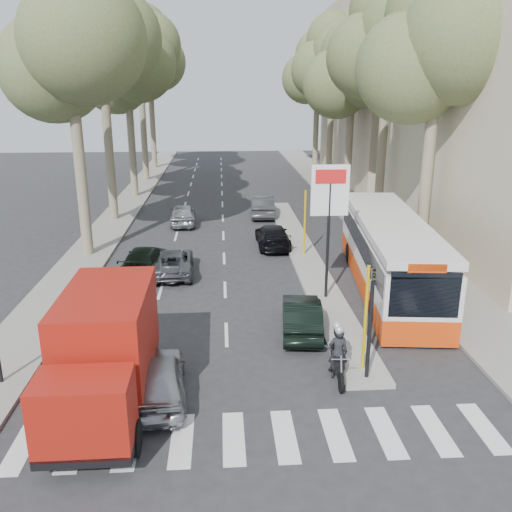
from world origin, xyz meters
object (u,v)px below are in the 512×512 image
at_px(red_truck, 105,351).
at_px(motorcycle, 337,352).
at_px(city_bus, 389,252).
at_px(dark_hatchback, 302,315).
at_px(silver_hatchback, 158,378).

height_order(red_truck, motorcycle, red_truck).
bearing_deg(city_bus, dark_hatchback, -130.06).
relative_size(red_truck, city_bus, 0.49).
distance_m(red_truck, motorcycle, 6.78).
height_order(city_bus, motorcycle, city_bus).
relative_size(silver_hatchback, motorcycle, 1.83).
distance_m(city_bus, motorcycle, 8.34).
bearing_deg(dark_hatchback, motorcycle, 106.94).
relative_size(silver_hatchback, city_bus, 0.31).
distance_m(silver_hatchback, motorcycle, 5.35).
bearing_deg(red_truck, motorcycle, 9.98).
distance_m(dark_hatchback, city_bus, 6.18).
relative_size(silver_hatchback, red_truck, 0.64).
distance_m(dark_hatchback, motorcycle, 3.22).
distance_m(silver_hatchback, dark_hatchback, 6.18).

